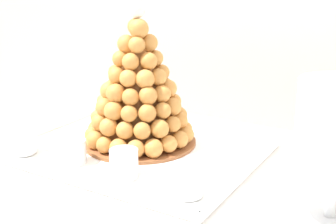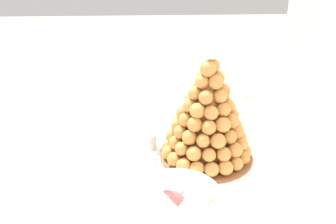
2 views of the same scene
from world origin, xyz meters
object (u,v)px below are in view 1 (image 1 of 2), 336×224
Objects in this scene: serving_tray at (136,150)px; dessert_cup_mid_left at (73,152)px; croquembouche at (139,90)px; dessert_cup_left at (23,143)px; wine_glass at (117,79)px; dessert_cup_mid_right at (187,183)px; dessert_cup_centre at (124,164)px.

serving_tray is 0.16m from dessert_cup_mid_left.
croquembouche is 0.30m from dessert_cup_left.
croquembouche reaches higher than dessert_cup_mid_left.
croquembouche reaches higher than wine_glass.
croquembouche is at bearing 142.07° from dessert_cup_mid_right.
dessert_cup_centre reaches higher than dessert_cup_mid_left.
dessert_cup_left is 1.03× the size of dessert_cup_centre.
dessert_cup_centre is at bearing 179.20° from dessert_cup_mid_right.
dessert_cup_centre is at bearing -1.25° from dessert_cup_mid_left.
dessert_cup_mid_left is 0.14m from dessert_cup_centre.
dessert_cup_mid_right is at bearing -1.02° from dessert_cup_mid_left.
croquembouche reaches higher than dessert_cup_mid_right.
serving_tray is 1.66× the size of croquembouche.
dessert_cup_centre is (0.08, -0.18, -0.11)m from croquembouche.
dessert_cup_centre is at bearing -64.87° from croquembouche.
wine_glass reaches higher than dessert_cup_left.
dessert_cup_centre reaches higher than serving_tray.
dessert_cup_mid_right is at bearing -39.48° from wine_glass.
dessert_cup_mid_right is (0.15, -0.00, -0.00)m from dessert_cup_centre.
croquembouche is (-0.02, 0.04, 0.14)m from serving_tray.
croquembouche is at bearing 113.91° from serving_tray.
croquembouche is at bearing -41.24° from wine_glass.
dessert_cup_mid_right reaches higher than serving_tray.
wine_glass is (-0.28, 0.35, 0.08)m from dessert_cup_centre.
croquembouche is 5.62× the size of dessert_cup_mid_right.
dessert_cup_mid_left reaches higher than dessert_cup_left.
dessert_cup_centre is at bearing -51.46° from wine_glass.
serving_tray is 9.52× the size of dessert_cup_centre.
croquembouche reaches higher than dessert_cup_left.
serving_tray is at bearing 60.93° from dessert_cup_mid_left.
serving_tray is at bearing 35.38° from dessert_cup_left.
dessert_cup_centre is at bearing -64.52° from serving_tray.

